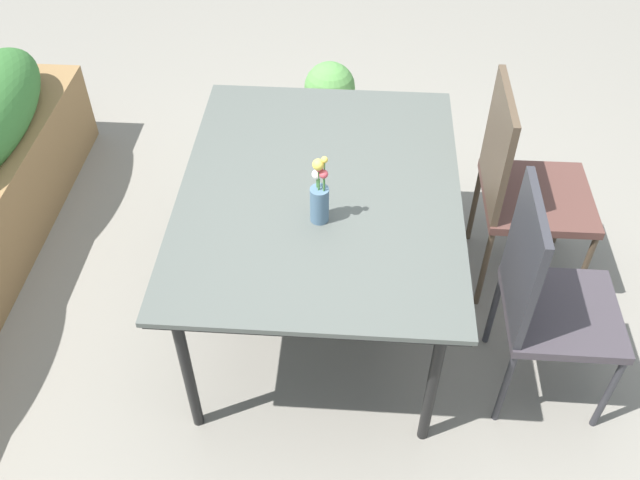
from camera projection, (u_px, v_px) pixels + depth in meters
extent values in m
plane|color=gray|center=(336.00, 306.00, 3.31)|extent=(12.00, 12.00, 0.00)
cube|color=#4C514C|center=(320.00, 190.00, 2.77)|extent=(1.45, 1.12, 0.02)
cube|color=black|center=(320.00, 195.00, 2.78)|extent=(1.42, 1.10, 0.02)
cylinder|color=black|center=(433.00, 384.00, 2.57)|extent=(0.04, 0.04, 0.74)
cylinder|color=black|center=(421.00, 171.00, 3.46)|extent=(0.04, 0.04, 0.74)
cylinder|color=black|center=(187.00, 370.00, 2.61)|extent=(0.04, 0.04, 0.74)
cylinder|color=black|center=(237.00, 163.00, 3.50)|extent=(0.04, 0.04, 0.74)
cube|color=brown|center=(537.00, 197.00, 3.14)|extent=(0.49, 0.49, 0.04)
cube|color=#4C3D2D|center=(498.00, 147.00, 2.95)|extent=(0.46, 0.03, 0.52)
cylinder|color=#4C3D2D|center=(564.00, 207.00, 3.46)|extent=(0.03, 0.03, 0.48)
cylinder|color=#4C3D2D|center=(583.00, 273.00, 3.14)|extent=(0.03, 0.03, 0.48)
cylinder|color=#4C3D2D|center=(475.00, 204.00, 3.48)|extent=(0.03, 0.03, 0.48)
cylinder|color=#4C3D2D|center=(484.00, 268.00, 3.16)|extent=(0.03, 0.03, 0.48)
cube|color=#3D363C|center=(562.00, 312.00, 2.69)|extent=(0.44, 0.44, 0.04)
cube|color=#2D2D33|center=(523.00, 260.00, 2.51)|extent=(0.42, 0.03, 0.54)
cylinder|color=#2D2D33|center=(587.00, 314.00, 2.99)|extent=(0.03, 0.03, 0.45)
cylinder|color=#2D2D33|center=(608.00, 393.00, 2.71)|extent=(0.03, 0.03, 0.45)
cylinder|color=#2D2D33|center=(494.00, 309.00, 3.01)|extent=(0.03, 0.03, 0.45)
cylinder|color=#2D2D33|center=(505.00, 387.00, 2.73)|extent=(0.03, 0.03, 0.45)
cylinder|color=slate|center=(319.00, 204.00, 2.58)|extent=(0.07, 0.07, 0.15)
cylinder|color=#569347|center=(318.00, 182.00, 2.49)|extent=(0.01, 0.01, 0.16)
sphere|color=#EFCC4C|center=(318.00, 165.00, 2.44)|extent=(0.04, 0.04, 0.04)
cylinder|color=#569347|center=(324.00, 179.00, 2.49)|extent=(0.01, 0.01, 0.18)
sphere|color=#EFCC4C|center=(325.00, 160.00, 2.42)|extent=(0.02, 0.02, 0.02)
cylinder|color=#569347|center=(319.00, 183.00, 2.51)|extent=(0.01, 0.01, 0.13)
sphere|color=#DB4C56|center=(319.00, 168.00, 2.46)|extent=(0.03, 0.03, 0.03)
cylinder|color=#569347|center=(324.00, 187.00, 2.50)|extent=(0.01, 0.01, 0.12)
sphere|color=#DB4C56|center=(324.00, 174.00, 2.46)|extent=(0.03, 0.03, 0.03)
cylinder|color=#569347|center=(317.00, 185.00, 2.52)|extent=(0.01, 0.01, 0.10)
sphere|color=white|center=(317.00, 174.00, 2.49)|extent=(0.04, 0.04, 0.04)
cylinder|color=gray|center=(329.00, 123.00, 4.16)|extent=(0.27, 0.27, 0.26)
sphere|color=#569347|center=(330.00, 87.00, 3.99)|extent=(0.29, 0.29, 0.29)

